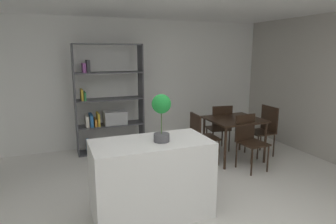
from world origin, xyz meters
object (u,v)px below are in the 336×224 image
(open_bookshelf, at_px, (107,106))
(dining_table, at_px, (234,123))
(dining_chair_island_side, at_px, (201,134))
(kitchen_island, at_px, (151,179))
(dining_chair_window_side, at_px, (265,126))
(potted_plant_on_island, at_px, (161,112))
(dining_chair_far, at_px, (220,125))
(dining_chair_near, at_px, (249,137))

(open_bookshelf, relative_size, dining_table, 2.23)
(dining_chair_island_side, bearing_deg, kitchen_island, 136.65)
(kitchen_island, relative_size, dining_chair_island_side, 1.53)
(dining_chair_window_side, bearing_deg, potted_plant_on_island, -63.41)
(open_bookshelf, distance_m, dining_chair_far, 2.27)
(dining_chair_window_side, bearing_deg, dining_chair_far, -122.89)
(kitchen_island, distance_m, potted_plant_on_island, 0.83)
(potted_plant_on_island, relative_size, dining_chair_far, 0.59)
(kitchen_island, bearing_deg, open_bookshelf, 91.85)
(potted_plant_on_island, xyz_separation_m, dining_chair_near, (1.89, 0.84, -0.75))
(dining_chair_far, bearing_deg, kitchen_island, 48.62)
(dining_chair_far, height_order, dining_chair_window_side, dining_chair_window_side)
(open_bookshelf, distance_m, dining_chair_near, 2.75)
(open_bookshelf, xyz_separation_m, dining_chair_near, (2.08, -1.75, -0.37))
(dining_table, relative_size, dining_chair_far, 1.01)
(potted_plant_on_island, distance_m, dining_chair_far, 2.68)
(kitchen_island, relative_size, potted_plant_on_island, 2.50)
(dining_chair_far, height_order, dining_chair_island_side, dining_chair_far)
(kitchen_island, bearing_deg, dining_chair_island_side, 43.52)
(dining_chair_window_side, bearing_deg, dining_table, -90.04)
(kitchen_island, distance_m, dining_chair_island_side, 1.83)
(dining_table, relative_size, dining_chair_near, 1.03)
(dining_table, distance_m, dining_chair_far, 0.48)
(dining_chair_island_side, height_order, dining_chair_window_side, dining_chair_window_side)
(potted_plant_on_island, bearing_deg, kitchen_island, 156.26)
(potted_plant_on_island, relative_size, dining_chair_near, 0.61)
(kitchen_island, relative_size, dining_chair_near, 1.52)
(kitchen_island, height_order, dining_chair_far, dining_chair_far)
(dining_chair_island_side, height_order, dining_chair_near, dining_chair_near)
(dining_table, height_order, dining_chair_island_side, dining_chair_island_side)
(potted_plant_on_island, distance_m, open_bookshelf, 2.63)
(potted_plant_on_island, distance_m, dining_table, 2.38)
(kitchen_island, xyz_separation_m, potted_plant_on_island, (0.11, -0.05, 0.83))
(kitchen_island, height_order, dining_chair_near, kitchen_island)
(potted_plant_on_island, relative_size, open_bookshelf, 0.26)
(dining_chair_far, relative_size, dining_chair_window_side, 0.99)
(dining_chair_island_side, bearing_deg, dining_chair_far, -52.95)
(dining_table, relative_size, dining_chair_island_side, 1.04)
(potted_plant_on_island, distance_m, dining_chair_window_side, 2.99)
(open_bookshelf, height_order, dining_table, open_bookshelf)
(open_bookshelf, xyz_separation_m, dining_chair_far, (2.08, -0.83, -0.36))
(dining_chair_window_side, bearing_deg, dining_chair_near, -57.13)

